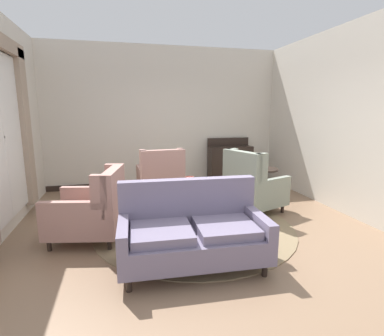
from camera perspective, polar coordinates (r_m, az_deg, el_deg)
ground at (r=4.30m, az=1.56°, el=-12.75°), size 8.55×8.55×0.00m
wall_back at (r=6.93m, az=-5.18°, el=9.52°), size 5.46×0.08×3.12m
wall_right at (r=6.00m, az=24.59°, el=8.36°), size 0.08×4.28×3.12m
baseboard_back at (r=7.08m, az=-4.90°, el=-2.71°), size 5.30×0.03×0.12m
area_rug at (r=4.57m, az=0.54°, el=-11.21°), size 2.93×2.93×0.01m
window_with_curtains at (r=4.83m, az=-32.20°, el=6.89°), size 0.12×2.12×2.58m
coffee_table at (r=4.35m, az=-1.16°, el=-7.35°), size 0.89×0.89×0.44m
porcelain_vase at (r=4.29m, az=-0.43°, el=-4.38°), size 0.17×0.17×0.36m
settee at (r=3.42m, az=0.06°, el=-12.07°), size 1.64×0.88×0.94m
armchair_foreground_right at (r=5.53m, az=-5.99°, el=-2.46°), size 0.81×0.85×1.06m
armchair_far_left at (r=4.26m, az=-18.43°, el=-7.61°), size 1.06×0.99×0.97m
armchair_beside_settee at (r=5.20m, az=11.37°, el=-3.51°), size 1.05×1.03×1.08m
side_table at (r=5.47m, az=13.29°, el=-3.03°), size 0.51×0.51×0.72m
sideboard at (r=7.13m, az=7.23°, el=1.02°), size 1.02×0.36×1.08m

